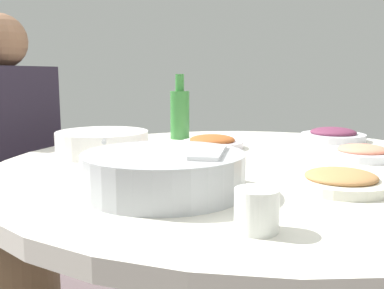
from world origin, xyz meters
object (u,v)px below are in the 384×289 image
(rice_bowl, at_px, (164,172))
(dish_shrimp, at_px, (362,153))
(dish_tofu_braise, at_px, (341,180))
(tea_cup_far, at_px, (257,210))
(soup_bowl, at_px, (102,144))
(stool_for_diner_right, at_px, (16,282))
(round_dining_table, at_px, (251,199))
(dish_eggplant, at_px, (333,135))
(diner_right, at_px, (6,140))
(dish_stirfry, at_px, (212,142))
(green_bottle, at_px, (180,113))

(rice_bowl, bearing_deg, dish_shrimp, 82.06)
(dish_tofu_braise, relative_size, tea_cup_far, 3.10)
(soup_bowl, xyz_separation_m, stool_for_diner_right, (-0.50, -0.10, -0.57))
(round_dining_table, relative_size, tea_cup_far, 20.05)
(round_dining_table, xyz_separation_m, stool_for_diner_right, (-0.87, -0.33, -0.44))
(dish_shrimp, bearing_deg, rice_bowl, -97.94)
(rice_bowl, height_order, dish_eggplant, rice_bowl)
(tea_cup_far, bearing_deg, diner_right, 177.07)
(rice_bowl, bearing_deg, round_dining_table, 101.75)
(tea_cup_far, relative_size, diner_right, 0.09)
(dish_tofu_braise, bearing_deg, round_dining_table, 167.21)
(round_dining_table, xyz_separation_m, tea_cup_far, (0.34, -0.39, 0.13))
(dish_stirfry, relative_size, green_bottle, 0.85)
(tea_cup_far, bearing_deg, round_dining_table, 130.86)
(diner_right, bearing_deg, dish_tofu_braise, 12.69)
(rice_bowl, xyz_separation_m, dish_eggplant, (-0.14, 0.87, -0.02))
(round_dining_table, xyz_separation_m, rice_bowl, (0.07, -0.35, 0.14))
(round_dining_table, distance_m, dish_eggplant, 0.54)
(soup_bowl, relative_size, dish_tofu_braise, 1.28)
(soup_bowl, xyz_separation_m, dish_eggplant, (0.30, 0.75, -0.01))
(round_dining_table, distance_m, dish_tofu_braise, 0.32)
(green_bottle, relative_size, diner_right, 0.30)
(round_dining_table, xyz_separation_m, dish_eggplant, (-0.07, 0.52, 0.12))
(soup_bowl, relative_size, dish_stirfry, 1.35)
(soup_bowl, xyz_separation_m, dish_stirfry, (0.13, 0.32, -0.01))
(dish_eggplant, bearing_deg, dish_shrimp, -46.40)
(dish_eggplant, xyz_separation_m, green_bottle, (-0.40, -0.37, 0.07))
(soup_bowl, bearing_deg, dish_shrimp, 43.66)
(soup_bowl, bearing_deg, stool_for_diner_right, -168.72)
(stool_for_diner_right, bearing_deg, diner_right, 0.00)
(dish_tofu_braise, distance_m, dish_stirfry, 0.55)
(dish_shrimp, xyz_separation_m, dish_tofu_braise, (0.13, -0.34, 0.00))
(round_dining_table, relative_size, dish_eggplant, 6.04)
(soup_bowl, relative_size, dish_eggplant, 1.20)
(dish_tofu_braise, bearing_deg, dish_eggplant, 121.45)
(round_dining_table, height_order, diner_right, diner_right)
(round_dining_table, distance_m, stool_for_diner_right, 1.03)
(round_dining_table, distance_m, green_bottle, 0.53)
(soup_bowl, height_order, dish_tofu_braise, soup_bowl)
(rice_bowl, distance_m, green_bottle, 0.74)
(dish_stirfry, distance_m, green_bottle, 0.25)
(rice_bowl, bearing_deg, dish_stirfry, 125.20)
(round_dining_table, height_order, dish_eggplant, dish_eggplant)
(diner_right, bearing_deg, tea_cup_far, -2.93)
(dish_stirfry, bearing_deg, tea_cup_far, -39.81)
(tea_cup_far, distance_m, stool_for_diner_right, 1.33)
(dish_shrimp, relative_size, dish_eggplant, 0.92)
(rice_bowl, distance_m, dish_tofu_braise, 0.36)
(dish_tofu_braise, relative_size, green_bottle, 0.89)
(dish_shrimp, bearing_deg, dish_tofu_braise, -69.51)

